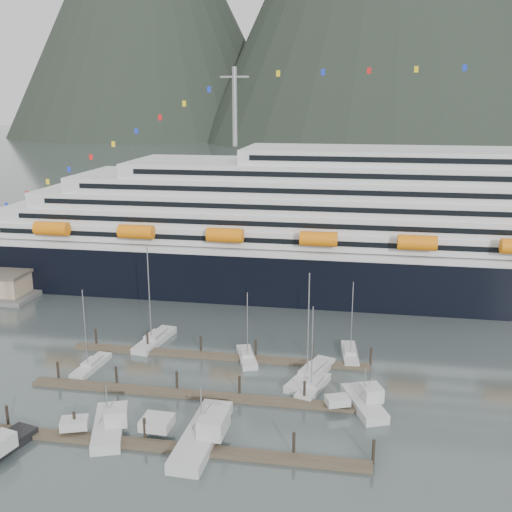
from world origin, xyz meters
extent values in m
plane|color=#4E5D5B|center=(0.00, 0.00, 0.00)|extent=(1600.00, 1600.00, 0.00)
cube|color=black|center=(25.00, 55.00, 4.00)|extent=(210.00, 28.00, 12.00)
cube|color=silver|center=(25.00, 55.00, 10.50)|extent=(205.80, 27.44, 1.50)
cube|color=silver|center=(30.00, 55.00, 13.10)|extent=(185.00, 26.00, 3.20)
cube|color=black|center=(30.00, 41.95, 13.26)|extent=(175.75, 0.20, 1.00)
cube|color=silver|center=(32.00, 55.00, 16.30)|extent=(180.00, 25.00, 3.20)
cube|color=black|center=(32.00, 42.45, 16.46)|extent=(171.00, 0.20, 1.00)
cube|color=silver|center=(34.00, 55.00, 19.50)|extent=(172.00, 24.00, 3.20)
cube|color=black|center=(34.00, 42.95, 19.66)|extent=(163.40, 0.20, 1.00)
cube|color=silver|center=(36.00, 55.00, 22.70)|extent=(160.00, 23.00, 3.20)
cube|color=black|center=(36.00, 43.45, 22.86)|extent=(152.00, 0.20, 1.00)
cube|color=silver|center=(38.00, 55.00, 25.80)|extent=(140.00, 22.00, 3.00)
cube|color=black|center=(38.00, 43.95, 25.95)|extent=(133.00, 0.20, 1.00)
cube|color=silver|center=(40.00, 55.00, 28.80)|extent=(95.00, 20.00, 3.00)
cube|color=black|center=(40.00, 44.95, 28.95)|extent=(90.25, 0.20, 1.00)
cylinder|color=gray|center=(-10.00, 55.00, 38.30)|extent=(1.00, 1.00, 16.00)
cylinder|color=orange|center=(-45.00, 40.00, 14.50)|extent=(7.00, 2.80, 2.80)
cylinder|color=orange|center=(-27.00, 40.00, 14.50)|extent=(7.00, 2.80, 2.80)
cylinder|color=orange|center=(-9.00, 40.00, 14.50)|extent=(7.00, 2.80, 2.80)
cylinder|color=orange|center=(9.00, 40.00, 14.50)|extent=(7.00, 2.80, 2.80)
cylinder|color=orange|center=(27.00, 40.00, 14.50)|extent=(7.00, 2.80, 2.80)
cube|color=#4A3D2F|center=(-5.00, -10.00, 0.25)|extent=(48.00, 2.00, 0.50)
cylinder|color=black|center=(-26.00, -8.90, 1.40)|extent=(0.36, 0.36, 3.20)
cylinder|color=black|center=(-17.00, -8.90, 1.40)|extent=(0.36, 0.36, 3.20)
cylinder|color=black|center=(-8.00, -8.90, 1.40)|extent=(0.36, 0.36, 3.20)
cylinder|color=black|center=(1.00, -8.90, 1.40)|extent=(0.36, 0.36, 3.20)
cylinder|color=black|center=(10.00, -8.90, 1.40)|extent=(0.36, 0.36, 3.20)
cylinder|color=black|center=(19.00, -8.90, 1.40)|extent=(0.36, 0.36, 3.20)
cube|color=#4A3D2F|center=(-5.00, 3.00, 0.25)|extent=(48.00, 2.00, 0.50)
cylinder|color=black|center=(-26.00, 4.10, 1.40)|extent=(0.36, 0.36, 3.20)
cylinder|color=black|center=(-17.00, 4.10, 1.40)|extent=(0.36, 0.36, 3.20)
cylinder|color=black|center=(-8.00, 4.10, 1.40)|extent=(0.36, 0.36, 3.20)
cylinder|color=black|center=(1.00, 4.10, 1.40)|extent=(0.36, 0.36, 3.20)
cylinder|color=black|center=(10.00, 4.10, 1.40)|extent=(0.36, 0.36, 3.20)
cylinder|color=black|center=(19.00, 4.10, 1.40)|extent=(0.36, 0.36, 3.20)
cube|color=#4A3D2F|center=(-5.00, 16.00, 0.25)|extent=(48.00, 2.00, 0.50)
cylinder|color=black|center=(-26.00, 17.10, 1.40)|extent=(0.36, 0.36, 3.20)
cylinder|color=black|center=(-17.00, 17.10, 1.40)|extent=(0.36, 0.36, 3.20)
cylinder|color=black|center=(-8.00, 17.10, 1.40)|extent=(0.36, 0.36, 3.20)
cylinder|color=black|center=(1.00, 17.10, 1.40)|extent=(0.36, 0.36, 3.20)
cylinder|color=black|center=(10.00, 17.10, 1.40)|extent=(0.36, 0.36, 3.20)
cylinder|color=black|center=(19.00, 17.10, 1.40)|extent=(0.36, 0.36, 3.20)
cube|color=silver|center=(-23.09, 8.79, 0.25)|extent=(3.07, 9.04, 1.24)
cube|color=silver|center=(-23.09, 8.79, 1.02)|extent=(2.04, 3.25, 0.71)
cylinder|color=gray|center=(-23.17, 7.90, 6.86)|extent=(0.14, 0.14, 12.13)
cube|color=silver|center=(10.24, 11.33, 0.25)|extent=(6.82, 12.55, 1.56)
cube|color=silver|center=(10.24, 11.33, 1.28)|extent=(3.53, 4.80, 0.89)
cylinder|color=gray|center=(9.83, 10.18, 8.76)|extent=(0.18, 0.18, 15.51)
cube|color=silver|center=(-16.85, 20.00, 0.25)|extent=(4.49, 11.44, 1.56)
cube|color=silver|center=(-16.85, 20.00, 1.28)|extent=(2.77, 4.18, 0.89)
cylinder|color=gray|center=(-17.01, 18.90, 9.00)|extent=(0.18, 0.18, 16.00)
cube|color=silver|center=(-0.24, 16.02, 0.25)|extent=(4.88, 8.52, 1.27)
cube|color=silver|center=(-0.24, 16.02, 1.05)|extent=(2.65, 3.30, 0.73)
cylinder|color=gray|center=(0.03, 15.24, 6.12)|extent=(0.15, 0.15, 10.61)
cube|color=silver|center=(15.79, 20.00, 0.25)|extent=(3.17, 9.38, 1.23)
cube|color=silver|center=(15.79, 20.00, 1.01)|extent=(2.06, 3.38, 0.70)
cylinder|color=gray|center=(15.88, 19.08, 6.80)|extent=(0.14, 0.14, 12.03)
cube|color=silver|center=(10.92, 7.69, 0.25)|extent=(4.69, 8.81, 1.32)
cube|color=silver|center=(10.92, 7.69, 1.08)|extent=(2.63, 3.37, 0.75)
cylinder|color=gray|center=(10.69, 6.88, 6.81)|extent=(0.15, 0.15, 11.94)
cube|color=silver|center=(-13.20, -7.67, 0.35)|extent=(6.72, 11.13, 1.92)
cube|color=silver|center=(-17.00, -8.98, 1.54)|extent=(3.85, 3.27, 1.15)
cube|color=silver|center=(-12.20, -7.32, 2.21)|extent=(3.58, 3.88, 2.12)
cube|color=black|center=(-12.20, -7.32, 2.98)|extent=(3.33, 3.61, 0.48)
cylinder|color=gray|center=(-13.20, -7.67, 3.85)|extent=(0.15, 0.15, 4.81)
cube|color=silver|center=(-1.27, -7.61, 0.35)|extent=(4.46, 15.19, 2.15)
cube|color=silver|center=(-6.99, -7.38, 1.72)|extent=(3.78, 3.45, 1.29)
cube|color=silver|center=(0.23, -7.67, 2.47)|extent=(3.19, 4.63, 2.37)
cube|color=black|center=(0.23, -7.67, 3.33)|extent=(2.96, 4.32, 0.54)
cylinder|color=gray|center=(-1.27, -7.61, 4.30)|extent=(0.17, 0.17, 5.38)
cube|color=silver|center=(18.00, 3.86, 0.35)|extent=(6.56, 10.31, 1.78)
cube|color=silver|center=(14.53, 2.50, 1.43)|extent=(3.61, 3.11, 1.07)
cube|color=silver|center=(18.91, 4.22, 2.05)|extent=(3.40, 3.65, 1.96)
cube|color=black|center=(18.91, 4.22, 2.76)|extent=(3.16, 3.40, 0.45)
cylinder|color=gray|center=(18.00, 3.86, 3.57)|extent=(0.14, 0.14, 4.46)
camera|label=1|loc=(16.16, -69.75, 40.03)|focal=42.00mm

